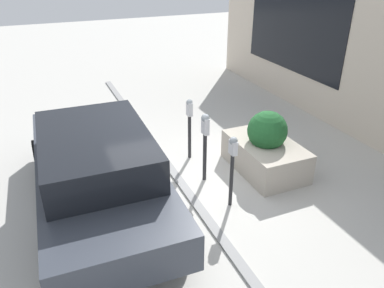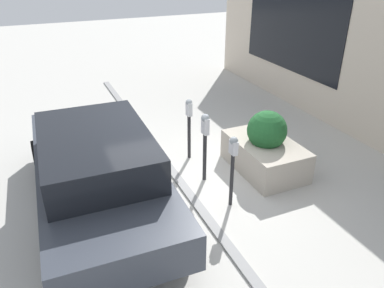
{
  "view_description": "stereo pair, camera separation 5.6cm",
  "coord_description": "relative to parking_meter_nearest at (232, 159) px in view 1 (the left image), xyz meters",
  "views": [
    {
      "loc": [
        -5.53,
        2.22,
        3.9
      ],
      "look_at": [
        0.0,
        -0.13,
        0.82
      ],
      "focal_mm": 35.0,
      "sensor_mm": 36.0,
      "label": 1
    },
    {
      "loc": [
        -5.5,
        2.27,
        3.9
      ],
      "look_at": [
        0.0,
        -0.13,
        0.82
      ],
      "focal_mm": 35.0,
      "sensor_mm": 36.0,
      "label": 2
    }
  ],
  "objects": [
    {
      "name": "parking_meter_nearest",
      "position": [
        0.0,
        0.0,
        0.0
      ],
      "size": [
        0.16,
        0.14,
        1.3
      ],
      "color": "#232326",
      "rests_on": "ground_plane"
    },
    {
      "name": "parking_meter_second",
      "position": [
        0.91,
        0.07,
        0.03
      ],
      "size": [
        0.18,
        0.15,
        1.36
      ],
      "color": "#232326",
      "rests_on": "ground_plane"
    },
    {
      "name": "planter_box",
      "position": [
        0.79,
        -1.19,
        -0.43
      ],
      "size": [
        1.7,
        1.07,
        1.25
      ],
      "color": "#B2A899",
      "rests_on": "ground_plane"
    },
    {
      "name": "parked_car_front",
      "position": [
        0.81,
        2.06,
        -0.11
      ],
      "size": [
        4.77,
        1.96,
        1.46
      ],
      "rotation": [
        0.0,
        0.0,
        -0.03
      ],
      "color": "#383D47",
      "rests_on": "ground_plane"
    },
    {
      "name": "curb_strip",
      "position": [
        0.9,
        0.54,
        -0.88
      ],
      "size": [
        13.5,
        0.16,
        0.04
      ],
      "color": "gray",
      "rests_on": "ground_plane"
    },
    {
      "name": "parking_meter_middle",
      "position": [
        1.83,
        -0.01,
        -0.04
      ],
      "size": [
        0.15,
        0.13,
        1.31
      ],
      "color": "#232326",
      "rests_on": "ground_plane"
    },
    {
      "name": "ground_plane",
      "position": [
        0.9,
        0.46,
        -0.9
      ],
      "size": [
        40.0,
        40.0,
        0.0
      ],
      "primitive_type": "plane",
      "color": "beige"
    },
    {
      "name": "building_facade",
      "position": [
        0.9,
        -4.01,
        1.0
      ],
      "size": [
        13.5,
        0.17,
        3.78
      ],
      "color": "beige",
      "rests_on": "ground_plane"
    }
  ]
}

